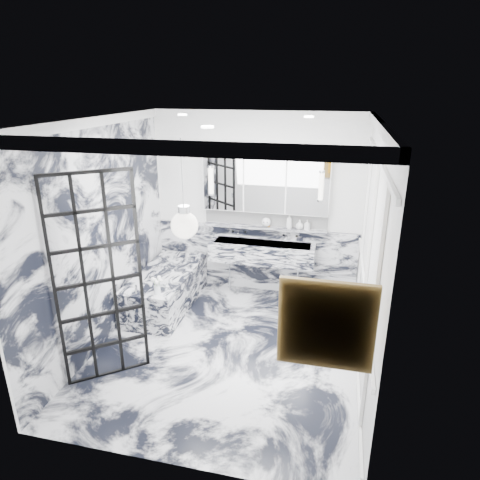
% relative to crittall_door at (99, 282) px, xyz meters
% --- Properties ---
extents(floor, '(3.60, 3.60, 0.00)m').
position_rel_crittall_door_xyz_m(floor, '(1.19, 0.78, -1.17)').
color(floor, silver).
rests_on(floor, ground).
extents(ceiling, '(3.60, 3.60, 0.00)m').
position_rel_crittall_door_xyz_m(ceiling, '(1.19, 0.78, 1.63)').
color(ceiling, white).
rests_on(ceiling, wall_back).
extents(wall_back, '(3.60, 0.00, 3.60)m').
position_rel_crittall_door_xyz_m(wall_back, '(1.19, 2.58, 0.23)').
color(wall_back, white).
rests_on(wall_back, floor).
extents(wall_front, '(3.60, 0.00, 3.60)m').
position_rel_crittall_door_xyz_m(wall_front, '(1.19, -1.02, 0.23)').
color(wall_front, white).
rests_on(wall_front, floor).
extents(wall_left, '(0.00, 3.60, 3.60)m').
position_rel_crittall_door_xyz_m(wall_left, '(-0.41, 0.78, 0.23)').
color(wall_left, white).
rests_on(wall_left, floor).
extents(wall_right, '(0.00, 3.60, 3.60)m').
position_rel_crittall_door_xyz_m(wall_right, '(2.79, 0.78, 0.23)').
color(wall_right, white).
rests_on(wall_right, floor).
extents(marble_clad_back, '(3.18, 0.05, 1.05)m').
position_rel_crittall_door_xyz_m(marble_clad_back, '(1.19, 2.55, -0.65)').
color(marble_clad_back, silver).
rests_on(marble_clad_back, floor).
extents(marble_clad_left, '(0.02, 3.56, 2.68)m').
position_rel_crittall_door_xyz_m(marble_clad_left, '(-0.39, 0.78, 0.17)').
color(marble_clad_left, silver).
rests_on(marble_clad_left, floor).
extents(panel_molding, '(0.03, 3.40, 2.30)m').
position_rel_crittall_door_xyz_m(panel_molding, '(2.77, 0.78, 0.13)').
color(panel_molding, white).
rests_on(panel_molding, floor).
extents(soap_bottle_a, '(0.11, 0.11, 0.22)m').
position_rel_crittall_door_xyz_m(soap_bottle_a, '(1.72, 2.49, 0.03)').
color(soap_bottle_a, '#8C5919').
rests_on(soap_bottle_a, ledge).
extents(soap_bottle_b, '(0.09, 0.09, 0.16)m').
position_rel_crittall_door_xyz_m(soap_bottle_b, '(1.99, 2.49, -0.00)').
color(soap_bottle_b, '#4C4C51').
rests_on(soap_bottle_b, ledge).
extents(soap_bottle_c, '(0.15, 0.15, 0.15)m').
position_rel_crittall_door_xyz_m(soap_bottle_c, '(1.88, 2.49, -0.01)').
color(soap_bottle_c, silver).
rests_on(soap_bottle_c, ledge).
extents(face_pot, '(0.14, 0.14, 0.14)m').
position_rel_crittall_door_xyz_m(face_pot, '(1.37, 2.49, -0.01)').
color(face_pot, white).
rests_on(face_pot, ledge).
extents(amber_bottle, '(0.04, 0.04, 0.10)m').
position_rel_crittall_door_xyz_m(amber_bottle, '(1.41, 2.49, -0.03)').
color(amber_bottle, '#8C5919').
rests_on(amber_bottle, ledge).
extents(flower_vase, '(0.08, 0.08, 0.12)m').
position_rel_crittall_door_xyz_m(flower_vase, '(0.19, 1.00, -0.56)').
color(flower_vase, silver).
rests_on(flower_vase, bathtub).
extents(crittall_door, '(0.72, 0.58, 2.34)m').
position_rel_crittall_door_xyz_m(crittall_door, '(0.00, 0.00, 0.00)').
color(crittall_door, black).
rests_on(crittall_door, floor).
extents(artwork, '(0.58, 0.06, 0.58)m').
position_rel_crittall_door_xyz_m(artwork, '(2.39, -0.98, 0.38)').
color(artwork, '#BC8C13').
rests_on(artwork, wall_front).
extents(pendant_light, '(0.23, 0.23, 0.23)m').
position_rel_crittall_door_xyz_m(pendant_light, '(1.16, -0.42, 0.85)').
color(pendant_light, white).
rests_on(pendant_light, ceiling).
extents(trough_sink, '(1.60, 0.45, 0.30)m').
position_rel_crittall_door_xyz_m(trough_sink, '(1.34, 2.33, -0.44)').
color(trough_sink, silver).
rests_on(trough_sink, wall_back).
extents(ledge, '(1.90, 0.14, 0.04)m').
position_rel_crittall_door_xyz_m(ledge, '(1.34, 2.50, -0.10)').
color(ledge, silver).
rests_on(ledge, wall_back).
extents(subway_tile, '(1.90, 0.03, 0.23)m').
position_rel_crittall_door_xyz_m(subway_tile, '(1.34, 2.56, 0.03)').
color(subway_tile, white).
rests_on(subway_tile, wall_back).
extents(mirror_cabinet, '(1.90, 0.16, 1.00)m').
position_rel_crittall_door_xyz_m(mirror_cabinet, '(1.34, 2.50, 0.65)').
color(mirror_cabinet, white).
rests_on(mirror_cabinet, wall_back).
extents(sconce_left, '(0.07, 0.07, 0.40)m').
position_rel_crittall_door_xyz_m(sconce_left, '(0.52, 2.41, 0.61)').
color(sconce_left, white).
rests_on(sconce_left, mirror_cabinet).
extents(sconce_right, '(0.07, 0.07, 0.40)m').
position_rel_crittall_door_xyz_m(sconce_right, '(2.16, 2.41, 0.61)').
color(sconce_right, white).
rests_on(sconce_right, mirror_cabinet).
extents(bathtub, '(0.75, 1.65, 0.55)m').
position_rel_crittall_door_xyz_m(bathtub, '(0.02, 1.67, -0.90)').
color(bathtub, silver).
rests_on(bathtub, floor).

